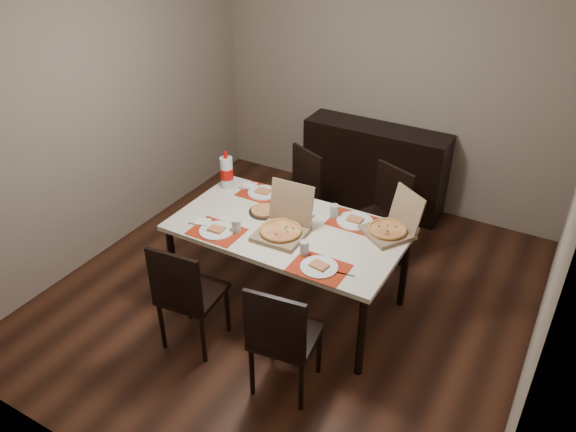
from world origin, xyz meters
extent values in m
cube|color=#402113|center=(0.00, 0.00, -0.01)|extent=(3.80, 4.00, 0.02)
cube|color=gray|center=(0.00, 2.01, 1.30)|extent=(3.80, 0.02, 2.60)
cube|color=gray|center=(-1.91, 0.00, 1.30)|extent=(0.02, 4.00, 2.60)
cube|color=gray|center=(1.91, 0.00, 1.30)|extent=(0.02, 4.00, 2.60)
cube|color=black|center=(0.00, 1.78, 0.45)|extent=(1.50, 0.40, 0.90)
cube|color=beige|center=(0.02, -0.10, 0.73)|extent=(1.80, 1.00, 0.04)
cylinder|color=black|center=(-0.82, -0.54, 0.35)|extent=(0.06, 0.06, 0.71)
cylinder|color=black|center=(0.86, -0.54, 0.35)|extent=(0.06, 0.06, 0.71)
cylinder|color=black|center=(-0.82, 0.34, 0.35)|extent=(0.06, 0.06, 0.71)
cylinder|color=black|center=(0.86, 0.34, 0.35)|extent=(0.06, 0.06, 0.71)
cube|color=black|center=(-0.38, -0.84, 0.45)|extent=(0.46, 0.46, 0.04)
cube|color=black|center=(-0.36, -1.03, 0.70)|extent=(0.42, 0.07, 0.46)
cylinder|color=black|center=(-0.54, -1.04, 0.21)|extent=(0.04, 0.04, 0.43)
cylinder|color=black|center=(-0.18, -1.00, 0.21)|extent=(0.04, 0.04, 0.43)
cylinder|color=black|center=(-0.57, -0.68, 0.21)|extent=(0.04, 0.04, 0.43)
cylinder|color=black|center=(-0.21, -0.64, 0.21)|extent=(0.04, 0.04, 0.43)
cube|color=black|center=(0.45, -0.88, 0.45)|extent=(0.47, 0.47, 0.04)
cube|color=black|center=(0.47, -1.07, 0.70)|extent=(0.42, 0.09, 0.46)
cylinder|color=black|center=(0.30, -1.08, 0.21)|extent=(0.04, 0.04, 0.43)
cylinder|color=black|center=(0.65, -1.03, 0.21)|extent=(0.04, 0.04, 0.43)
cylinder|color=black|center=(0.25, -0.72, 0.21)|extent=(0.04, 0.04, 0.43)
cylinder|color=black|center=(0.60, -0.68, 0.21)|extent=(0.04, 0.04, 0.43)
cube|color=black|center=(-0.41, 0.71, 0.45)|extent=(0.56, 0.56, 0.04)
cube|color=black|center=(-0.33, 0.88, 0.70)|extent=(0.39, 0.20, 0.46)
cylinder|color=black|center=(-0.17, 0.80, 0.21)|extent=(0.04, 0.04, 0.43)
cylinder|color=black|center=(-0.50, 0.95, 0.21)|extent=(0.04, 0.04, 0.43)
cylinder|color=black|center=(-0.32, 0.47, 0.21)|extent=(0.04, 0.04, 0.43)
cylinder|color=black|center=(-0.65, 0.62, 0.21)|extent=(0.04, 0.04, 0.43)
cube|color=black|center=(0.43, 0.78, 0.45)|extent=(0.55, 0.55, 0.04)
cube|color=black|center=(0.51, 0.95, 0.70)|extent=(0.40, 0.19, 0.46)
cylinder|color=black|center=(0.67, 0.87, 0.21)|extent=(0.04, 0.04, 0.43)
cylinder|color=black|center=(0.34, 1.01, 0.21)|extent=(0.04, 0.04, 0.43)
cylinder|color=black|center=(0.53, 0.54, 0.21)|extent=(0.04, 0.04, 0.43)
cylinder|color=black|center=(0.20, 0.68, 0.21)|extent=(0.04, 0.04, 0.43)
cube|color=#AD220B|center=(-0.43, -0.43, 0.75)|extent=(0.40, 0.30, 0.00)
cylinder|color=white|center=(-0.43, -0.43, 0.76)|extent=(0.27, 0.27, 0.01)
cube|color=#E0C270|center=(-0.43, -0.43, 0.78)|extent=(0.13, 0.10, 0.02)
cylinder|color=#AEB1B9|center=(-0.29, -0.36, 0.81)|extent=(0.07, 0.07, 0.11)
cube|color=#B2B2B7|center=(-0.60, -0.43, 0.75)|extent=(0.20, 0.04, 0.00)
cube|color=white|center=(-0.59, -0.39, 0.76)|extent=(0.13, 0.13, 0.02)
cube|color=#AD220B|center=(0.47, -0.46, 0.75)|extent=(0.40, 0.30, 0.00)
cylinder|color=white|center=(0.47, -0.46, 0.76)|extent=(0.27, 0.27, 0.01)
cube|color=#E0C270|center=(0.47, -0.46, 0.78)|extent=(0.13, 0.11, 0.02)
cylinder|color=#AEB1B9|center=(0.30, -0.36, 0.81)|extent=(0.07, 0.07, 0.11)
cube|color=#B2B2B7|center=(0.63, -0.44, 0.75)|extent=(0.20, 0.04, 0.00)
cube|color=#AD220B|center=(-0.43, 0.26, 0.75)|extent=(0.40, 0.30, 0.00)
cylinder|color=white|center=(-0.43, 0.26, 0.76)|extent=(0.26, 0.26, 0.01)
cube|color=#E0C270|center=(-0.43, 0.26, 0.78)|extent=(0.12, 0.10, 0.02)
cylinder|color=#AEB1B9|center=(-0.24, 0.22, 0.81)|extent=(0.07, 0.07, 0.11)
cube|color=#B2B2B7|center=(-0.58, 0.25, 0.75)|extent=(0.20, 0.04, 0.00)
cube|color=white|center=(-0.59, 0.30, 0.76)|extent=(0.13, 0.13, 0.02)
cube|color=#AD220B|center=(0.44, 0.23, 0.75)|extent=(0.40, 0.30, 0.00)
cylinder|color=white|center=(0.44, 0.23, 0.76)|extent=(0.29, 0.29, 0.01)
cube|color=#E0C270|center=(0.44, 0.23, 0.78)|extent=(0.12, 0.09, 0.02)
cylinder|color=#AEB1B9|center=(0.27, 0.21, 0.81)|extent=(0.07, 0.07, 0.11)
cube|color=#B2B2B7|center=(0.61, 0.22, 0.75)|extent=(0.20, 0.04, 0.00)
cube|color=white|center=(-0.02, -0.12, 0.76)|extent=(0.16, 0.16, 0.02)
cube|color=#82684B|center=(0.03, -0.24, 0.77)|extent=(0.38, 0.38, 0.04)
cube|color=#82684B|center=(0.03, -0.06, 0.95)|extent=(0.36, 0.10, 0.32)
cylinder|color=#E0C270|center=(0.03, -0.24, 0.80)|extent=(0.32, 0.32, 0.02)
cube|color=#82684B|center=(0.73, 0.19, 0.77)|extent=(0.46, 0.46, 0.03)
cube|color=#82684B|center=(0.82, 0.32, 0.93)|extent=(0.31, 0.24, 0.30)
cylinder|color=#E0C270|center=(0.73, 0.19, 0.79)|extent=(0.39, 0.39, 0.02)
cylinder|color=black|center=(-0.26, -0.01, 0.76)|extent=(0.25, 0.25, 0.01)
cylinder|color=tan|center=(-0.26, -0.01, 0.77)|extent=(0.21, 0.21, 0.02)
imported|color=white|center=(0.07, 0.12, 0.76)|extent=(0.11, 0.11, 0.03)
cylinder|color=silver|center=(-0.76, 0.20, 0.89)|extent=(0.11, 0.11, 0.28)
cylinder|color=#B10E08|center=(-0.76, 0.20, 0.89)|extent=(0.11, 0.11, 0.10)
cylinder|color=#B10E08|center=(-0.76, 0.20, 1.06)|extent=(0.04, 0.04, 0.05)
camera|label=1|loc=(1.85, -3.31, 3.12)|focal=35.00mm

